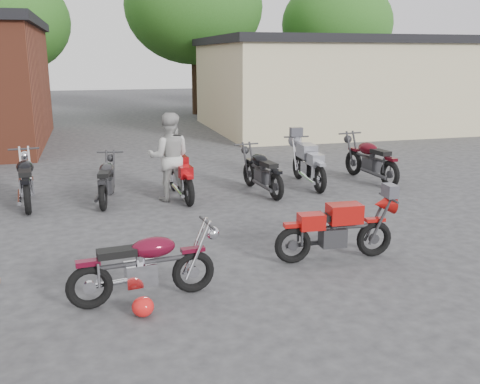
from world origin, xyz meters
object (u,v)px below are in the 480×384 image
object	(u,v)px
row_bike_3	(107,178)
row_bike_2	(26,177)
helmet	(143,307)
row_bike_5	(262,169)
sportbike	(337,227)
person_light	(169,157)
row_bike_6	(308,161)
row_bike_7	(370,157)
row_bike_4	(180,173)
vintage_motorcycle	(145,261)

from	to	relation	value
row_bike_3	row_bike_2	bearing A→B (deg)	91.25
helmet	row_bike_5	bearing A→B (deg)	59.05
sportbike	person_light	xyz separation A→B (m)	(-1.92, 4.17, 0.42)
helmet	row_bike_3	bearing A→B (deg)	92.32
row_bike_6	row_bike_7	world-z (taller)	row_bike_7
helmet	row_bike_6	distance (m)	7.24
person_light	row_bike_7	bearing A→B (deg)	-165.73
row_bike_3	row_bike_7	size ratio (longest dim) A/B	0.87
row_bike_2	helmet	bearing A→B (deg)	-167.91
person_light	row_bike_5	size ratio (longest dim) A/B	0.98
row_bike_5	person_light	bearing A→B (deg)	84.12
helmet	row_bike_3	distance (m)	5.45
row_bike_3	row_bike_4	distance (m)	1.56
sportbike	row_bike_5	distance (m)	4.23
sportbike	row_bike_4	size ratio (longest dim) A/B	0.95
row_bike_5	sportbike	bearing A→B (deg)	170.35
sportbike	helmet	xyz separation A→B (m)	(-3.02, -1.07, -0.40)
row_bike_2	row_bike_6	world-z (taller)	row_bike_6
row_bike_5	vintage_motorcycle	bearing A→B (deg)	140.05
row_bike_4	row_bike_5	distance (m)	1.84
row_bike_2	row_bike_5	size ratio (longest dim) A/B	1.05
sportbike	row_bike_7	bearing A→B (deg)	59.04
row_bike_2	row_bike_6	xyz separation A→B (m)	(6.30, 0.04, 0.00)
row_bike_2	row_bike_3	world-z (taller)	row_bike_2
helmet	row_bike_2	distance (m)	5.95
helmet	row_bike_5	world-z (taller)	row_bike_5
vintage_motorcycle	row_bike_7	xyz separation A→B (m)	(6.03, 5.27, 0.08)
vintage_motorcycle	row_bike_7	size ratio (longest dim) A/B	0.87
row_bike_4	row_bike_7	bearing A→B (deg)	-89.90
row_bike_5	row_bike_6	world-z (taller)	row_bike_6
vintage_motorcycle	row_bike_4	size ratio (longest dim) A/B	0.95
row_bike_3	row_bike_5	bearing A→B (deg)	-83.36
vintage_motorcycle	row_bike_3	distance (m)	5.00
row_bike_3	row_bike_7	xyz separation A→B (m)	(6.34, 0.28, 0.08)
helmet	row_bike_3	size ratio (longest dim) A/B	0.15
helmet	row_bike_2	world-z (taller)	row_bike_2
row_bike_2	row_bike_4	bearing A→B (deg)	-101.27
row_bike_7	vintage_motorcycle	bearing A→B (deg)	124.69
sportbike	row_bike_2	distance (m)	6.67
row_bike_4	row_bike_6	xyz separation A→B (m)	(3.13, 0.33, 0.04)
row_bike_2	row_bike_7	distance (m)	7.96
row_bike_3	vintage_motorcycle	bearing A→B (deg)	-167.68
row_bike_5	row_bike_7	xyz separation A→B (m)	(2.94, 0.41, 0.05)
vintage_motorcycle	row_bike_5	size ratio (longest dim) A/B	0.95
row_bike_2	row_bike_5	xyz separation A→B (m)	(5.01, -0.34, -0.03)
vintage_motorcycle	helmet	distance (m)	0.60
row_bike_6	row_bike_5	bearing A→B (deg)	108.97
row_bike_7	row_bike_4	bearing A→B (deg)	87.89
row_bike_6	row_bike_7	bearing A→B (deg)	-86.37
row_bike_3	row_bike_4	world-z (taller)	row_bike_4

